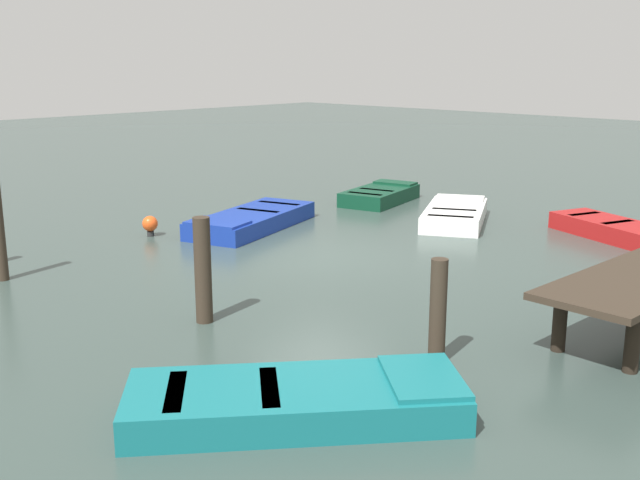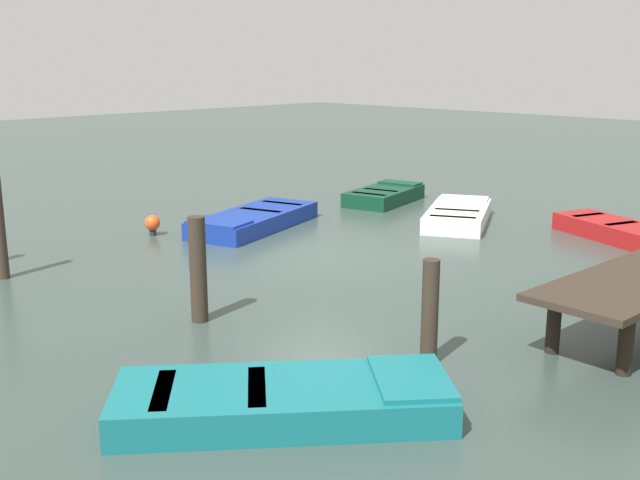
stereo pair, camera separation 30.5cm
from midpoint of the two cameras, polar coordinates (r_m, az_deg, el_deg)
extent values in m
plane|color=#33423D|center=(15.88, 0.55, -1.23)|extent=(80.00, 80.00, 0.00)
cylinder|color=black|center=(10.77, 22.79, -7.24)|extent=(0.20, 0.20, 0.85)
cylinder|color=black|center=(11.20, 17.93, -6.02)|extent=(0.20, 0.20, 0.85)
cube|color=silver|center=(19.29, 10.78, 1.80)|extent=(3.41, 2.71, 0.40)
cube|color=#334772|center=(19.26, 10.80, 2.21)|extent=(2.86, 2.21, 0.04)
cube|color=silver|center=(20.44, 11.18, 3.09)|extent=(1.20, 1.43, 0.06)
cube|color=navy|center=(19.03, 10.73, 2.19)|extent=(0.69, 1.05, 0.04)
cube|color=navy|center=(18.19, 10.43, 1.69)|extent=(0.69, 1.05, 0.04)
cube|color=#14666B|center=(8.92, -1.86, -12.03)|extent=(3.87, 3.56, 0.40)
cube|color=beige|center=(8.86, -1.87, -11.22)|extent=(3.22, 2.95, 0.04)
cube|color=#14666B|center=(9.02, 7.87, -10.25)|extent=(1.47, 1.52, 0.06)
cube|color=#9B9789|center=(8.84, -3.78, -11.03)|extent=(0.86, 0.98, 0.04)
cube|color=#9B9789|center=(8.88, -10.77, -11.12)|extent=(0.86, 0.98, 0.04)
cube|color=navy|center=(18.53, -4.49, 1.52)|extent=(4.07, 2.55, 0.40)
cube|color=silver|center=(18.50, -4.50, 1.94)|extent=(3.43, 2.07, 0.04)
cube|color=navy|center=(17.27, -7.11, 1.35)|extent=(1.20, 1.52, 0.06)
cube|color=#A4A49F|center=(18.73, -4.04, 2.22)|extent=(0.54, 1.16, 0.04)
cube|color=#A4A49F|center=(19.61, -2.43, 2.75)|extent=(0.54, 1.16, 0.04)
cube|color=#0C3823|center=(21.83, 5.24, 3.34)|extent=(2.88, 1.91, 0.40)
cube|color=maroon|center=(21.80, 5.25, 3.70)|extent=(2.42, 1.53, 0.04)
cube|color=#0C3823|center=(22.70, 6.43, 4.29)|extent=(0.84, 1.31, 0.06)
cube|color=maroon|center=(21.62, 5.01, 3.73)|extent=(0.43, 1.07, 0.04)
cube|color=maroon|center=(20.98, 4.11, 3.45)|extent=(0.43, 1.07, 0.04)
cube|color=maroon|center=(18.39, 22.74, 0.40)|extent=(2.44, 3.94, 0.40)
cube|color=black|center=(18.36, 22.78, 0.82)|extent=(2.00, 3.32, 0.04)
cube|color=black|center=(18.54, 22.16, 1.12)|extent=(0.92, 0.51, 0.04)
cube|color=black|center=(19.26, 19.96, 1.74)|extent=(0.92, 0.51, 0.04)
cylinder|color=#33281E|center=(11.91, -8.44, -2.22)|extent=(0.27, 0.27, 1.68)
cylinder|color=#33281E|center=(10.33, 9.11, -5.38)|extent=(0.23, 0.23, 1.46)
cylinder|color=#262626|center=(18.12, -12.00, 0.53)|extent=(0.16, 0.16, 0.12)
sphere|color=#E54C19|center=(18.07, -12.04, 1.27)|extent=(0.36, 0.36, 0.36)
camera|label=1|loc=(0.15, -89.45, 0.13)|focal=42.51mm
camera|label=2|loc=(0.15, 90.55, -0.13)|focal=42.51mm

